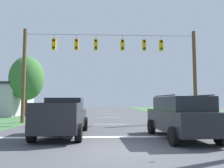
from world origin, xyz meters
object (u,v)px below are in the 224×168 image
Objects in this scene: overhead_signal_span at (110,68)px; tree_roadside_far_right at (27,78)px; suv_black at (181,116)px; distant_car_crossing_white at (180,111)px; pickup_truck at (63,117)px.

overhead_signal_span is 11.98m from tree_roadside_far_right.
suv_black is 12.96m from distant_car_crossing_white.
overhead_signal_span is 3.38× the size of distant_car_crossing_white.
suv_black is at bearing -109.73° from distant_car_crossing_white.
suv_black is 0.70× the size of tree_roadside_far_right.
pickup_truck is at bearing -63.95° from tree_roadside_far_right.
suv_black is at bearing -12.35° from pickup_truck.
overhead_signal_span is at bearing -148.90° from distant_car_crossing_white.
suv_black is at bearing -68.20° from overhead_signal_span.
suv_black is 1.13× the size of distant_car_crossing_white.
tree_roadside_far_right is (-9.44, 7.38, -0.15)m from overhead_signal_span.
overhead_signal_span is 9.49m from distant_car_crossing_white.
suv_black reaches higher than pickup_truck.
pickup_truck is 0.78× the size of tree_roadside_far_right.
tree_roadside_far_right is at bearing 141.99° from overhead_signal_span.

